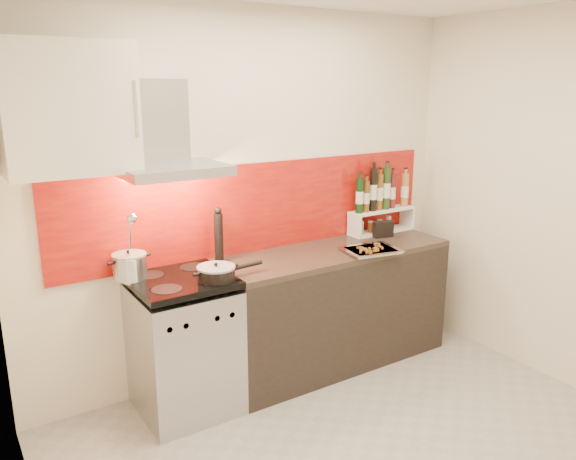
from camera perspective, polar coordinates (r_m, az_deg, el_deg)
floor at (r=3.50m, az=9.12°, el=-22.07°), size 3.40×3.40×0.00m
back_wall at (r=4.03m, az=-3.48°, el=3.43°), size 3.40×0.02×2.60m
left_wall at (r=2.20m, az=-24.77°, el=-7.59°), size 0.02×2.80×2.60m
backsplash at (r=4.06m, az=-2.76°, el=2.37°), size 3.00×0.02×0.64m
range_stove at (r=3.75m, az=-10.46°, el=-11.54°), size 0.60×0.60×0.91m
counter at (r=4.30m, az=4.57°, el=-7.71°), size 1.80×0.60×0.90m
range_hood at (r=3.52m, az=-12.34°, el=8.79°), size 0.62×0.50×0.61m
upper_cabinet at (r=3.34m, az=-21.48°, el=11.40°), size 0.70×0.35×0.72m
stock_pot at (r=3.62m, az=-15.77°, el=-3.52°), size 0.21×0.21×0.18m
saute_pan at (r=3.49m, az=-7.19°, el=-4.31°), size 0.46×0.24×0.11m
utensil_jar at (r=3.53m, az=-15.67°, el=-3.18°), size 0.09×0.14×0.45m
pepper_mill at (r=3.81m, az=-7.06°, el=-0.62°), size 0.06×0.06×0.39m
step_shelf at (r=4.60m, az=9.44°, el=2.74°), size 0.59×0.16×0.53m
caddy_box at (r=4.51m, az=9.63°, el=0.03°), size 0.17×0.10×0.13m
baking_tray at (r=4.10m, az=8.40°, el=-2.01°), size 0.43×0.36×0.03m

